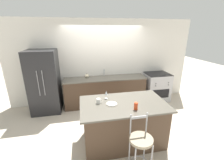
% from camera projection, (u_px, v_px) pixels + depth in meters
% --- Properties ---
extents(ground_plane, '(18.00, 18.00, 0.00)m').
position_uv_depth(ground_plane, '(107.00, 108.00, 4.72)').
color(ground_plane, beige).
extents(wall_back, '(6.00, 0.07, 2.70)m').
position_uv_depth(wall_back, '(103.00, 62.00, 4.94)').
color(wall_back, silver).
rests_on(wall_back, ground_plane).
extents(back_counter, '(2.61, 0.67, 0.91)m').
position_uv_depth(back_counter, '(105.00, 91.00, 4.93)').
color(back_counter, '#4C3828').
rests_on(back_counter, ground_plane).
extents(sink_faucet, '(0.02, 0.13, 0.22)m').
position_uv_depth(sink_faucet, '(104.00, 72.00, 4.92)').
color(sink_faucet, '#ADAFB5').
rests_on(sink_faucet, back_counter).
extents(kitchen_island, '(1.77, 1.07, 0.93)m').
position_uv_depth(kitchen_island, '(123.00, 122.00, 3.21)').
color(kitchen_island, '#4C3828').
rests_on(kitchen_island, ground_plane).
extents(refrigerator, '(0.81, 0.79, 1.84)m').
position_uv_depth(refrigerator, '(45.00, 82.00, 4.36)').
color(refrigerator, '#232326').
rests_on(refrigerator, ground_plane).
extents(oven_range, '(0.80, 0.71, 0.96)m').
position_uv_depth(oven_range, '(156.00, 87.00, 5.22)').
color(oven_range, '#B7B7BC').
rests_on(oven_range, ground_plane).
extents(bar_stool_near, '(0.39, 0.39, 1.08)m').
position_uv_depth(bar_stool_near, '(141.00, 145.00, 2.43)').
color(bar_stool_near, '#99999E').
rests_on(bar_stool_near, ground_plane).
extents(dinner_plate, '(0.23, 0.23, 0.02)m').
position_uv_depth(dinner_plate, '(112.00, 104.00, 3.02)').
color(dinner_plate, beige).
rests_on(dinner_plate, kitchen_island).
extents(wine_glass, '(0.06, 0.06, 0.18)m').
position_uv_depth(wine_glass, '(106.00, 93.00, 3.24)').
color(wine_glass, white).
rests_on(wine_glass, kitchen_island).
extents(coffee_mug, '(0.11, 0.08, 0.10)m').
position_uv_depth(coffee_mug, '(98.00, 101.00, 3.05)').
color(coffee_mug, white).
rests_on(coffee_mug, kitchen_island).
extents(tumbler_cup, '(0.07, 0.07, 0.14)m').
position_uv_depth(tumbler_cup, '(136.00, 106.00, 2.80)').
color(tumbler_cup, red).
rests_on(tumbler_cup, kitchen_island).
extents(pumpkin_decoration, '(0.13, 0.13, 0.13)m').
position_uv_depth(pumpkin_decoration, '(87.00, 76.00, 4.79)').
color(pumpkin_decoration, beige).
rests_on(pumpkin_decoration, back_counter).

